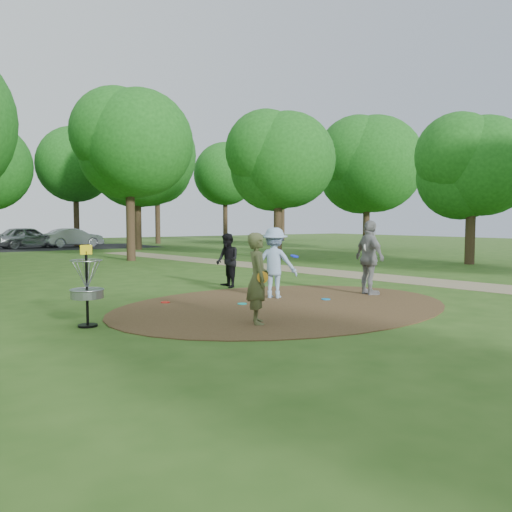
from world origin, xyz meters
TOP-DOWN VIEW (x-y plane):
  - ground at (0.00, 0.00)m, footprint 100.00×100.00m
  - dirt_clearing at (0.00, 0.00)m, footprint 8.40×8.40m
  - footpath at (6.50, 2.00)m, footprint 7.55×39.89m
  - parking_lot at (2.00, 30.00)m, footprint 14.00×8.00m
  - player_observer_with_disc at (-1.75, -1.36)m, footprint 0.67×0.77m
  - player_throwing_with_disc at (0.47, 1.05)m, footprint 1.43×1.33m
  - player_walking_with_disc at (0.59, 3.53)m, footprint 0.72×0.87m
  - player_waiting_with_disc at (2.89, 0.03)m, footprint 0.76×1.26m
  - disc_ground_cyan at (-0.78, 0.67)m, footprint 0.22×0.22m
  - disc_ground_blue at (1.32, 0.03)m, footprint 0.22×0.22m
  - disc_ground_red at (-2.17, 1.92)m, footprint 0.22×0.22m
  - car_left at (0.03, 30.38)m, footprint 4.97×2.80m
  - car_right at (3.21, 30.15)m, footprint 4.54×2.21m
  - disc_golf_basket at (-4.50, 0.30)m, footprint 0.63×0.63m
  - tree_ring at (2.21, 9.93)m, footprint 37.36×46.03m

SIDE VIEW (x-z plane):
  - ground at x=0.00m, z-range 0.00..0.00m
  - parking_lot at x=2.00m, z-range 0.00..0.01m
  - footpath at x=6.50m, z-range 0.00..0.01m
  - dirt_clearing at x=0.00m, z-range 0.00..0.02m
  - disc_ground_cyan at x=-0.78m, z-range 0.02..0.04m
  - disc_ground_blue at x=1.32m, z-range 0.02..0.04m
  - disc_ground_red at x=-2.17m, z-range 0.02..0.04m
  - car_right at x=3.21m, z-range 0.00..1.43m
  - car_left at x=0.03m, z-range 0.00..1.60m
  - player_walking_with_disc at x=0.59m, z-range 0.00..1.62m
  - disc_golf_basket at x=-4.50m, z-range 0.10..1.64m
  - player_observer_with_disc at x=-1.75m, z-range 0.00..1.76m
  - player_throwing_with_disc at x=0.47m, z-range 0.00..1.82m
  - player_waiting_with_disc at x=2.89m, z-range 0.00..2.00m
  - tree_ring at x=2.21m, z-range 0.44..10.29m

